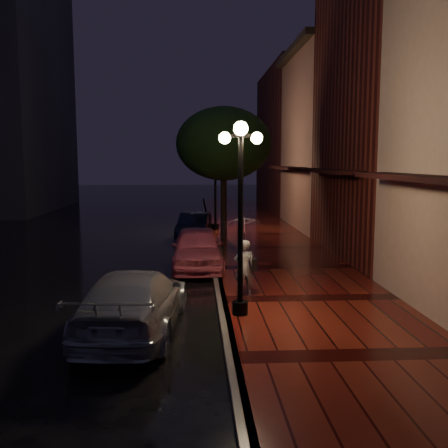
% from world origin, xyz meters
% --- Properties ---
extents(ground, '(120.00, 120.00, 0.00)m').
position_xyz_m(ground, '(0.00, 0.00, 0.00)').
color(ground, black).
rests_on(ground, ground).
extents(sidewalk, '(4.50, 60.00, 0.15)m').
position_xyz_m(sidewalk, '(2.25, 0.00, 0.07)').
color(sidewalk, '#470F0C').
rests_on(sidewalk, ground).
extents(curb, '(0.25, 60.00, 0.15)m').
position_xyz_m(curb, '(0.00, 0.00, 0.07)').
color(curb, '#595451').
rests_on(curb, ground).
extents(storefront_mid, '(5.00, 8.00, 11.00)m').
position_xyz_m(storefront_mid, '(7.00, 2.00, 5.50)').
color(storefront_mid, '#511914').
rests_on(storefront_mid, ground).
extents(storefront_far, '(5.00, 8.00, 9.00)m').
position_xyz_m(storefront_far, '(7.00, 10.00, 4.50)').
color(storefront_far, '#8C5951').
rests_on(storefront_far, ground).
extents(storefront_extra, '(5.00, 12.00, 10.00)m').
position_xyz_m(storefront_extra, '(7.00, 20.00, 5.00)').
color(storefront_extra, '#511914').
rests_on(storefront_extra, ground).
extents(streetlamp_near, '(0.96, 0.36, 4.31)m').
position_xyz_m(streetlamp_near, '(0.35, -5.00, 2.60)').
color(streetlamp_near, black).
rests_on(streetlamp_near, sidewalk).
extents(streetlamp_far, '(0.96, 0.36, 4.31)m').
position_xyz_m(streetlamp_far, '(0.35, 9.00, 2.60)').
color(streetlamp_far, black).
rests_on(streetlamp_far, sidewalk).
extents(street_tree, '(4.16, 4.16, 5.80)m').
position_xyz_m(street_tree, '(0.61, 5.99, 4.24)').
color(street_tree, black).
rests_on(street_tree, sidewalk).
extents(pink_car, '(1.73, 4.18, 1.41)m').
position_xyz_m(pink_car, '(-0.60, 0.51, 0.71)').
color(pink_car, '#D5576D').
rests_on(pink_car, ground).
extents(navy_car, '(1.75, 3.88, 1.24)m').
position_xyz_m(navy_car, '(-0.71, 6.85, 0.62)').
color(navy_car, black).
rests_on(navy_car, ground).
extents(silver_car, '(2.27, 4.77, 1.34)m').
position_xyz_m(silver_car, '(-1.95, -5.67, 0.67)').
color(silver_car, '#929399').
rests_on(silver_car, ground).
extents(woman_with_umbrella, '(0.85, 0.87, 2.05)m').
position_xyz_m(woman_with_umbrella, '(0.60, -3.43, 1.50)').
color(woman_with_umbrella, white).
rests_on(woman_with_umbrella, sidewalk).
extents(parking_meter, '(0.15, 0.14, 1.39)m').
position_xyz_m(parking_meter, '(0.30, 0.97, 0.99)').
color(parking_meter, black).
rests_on(parking_meter, sidewalk).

